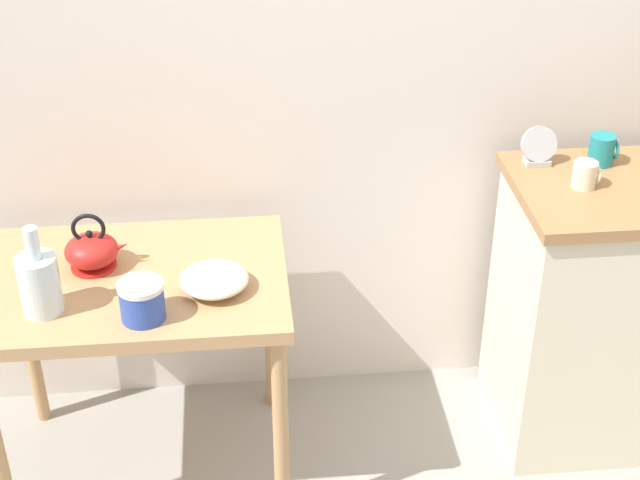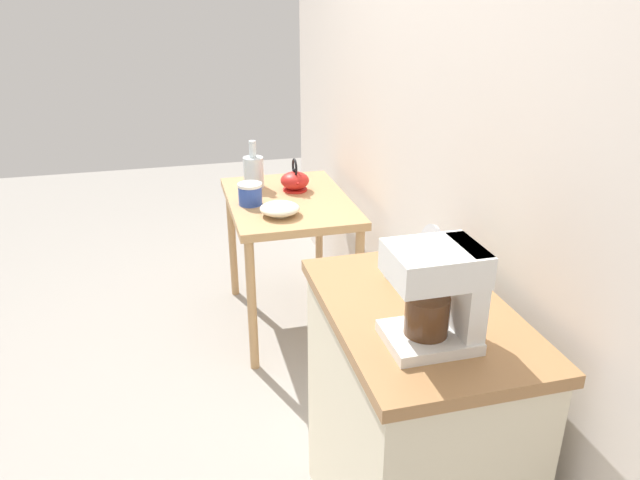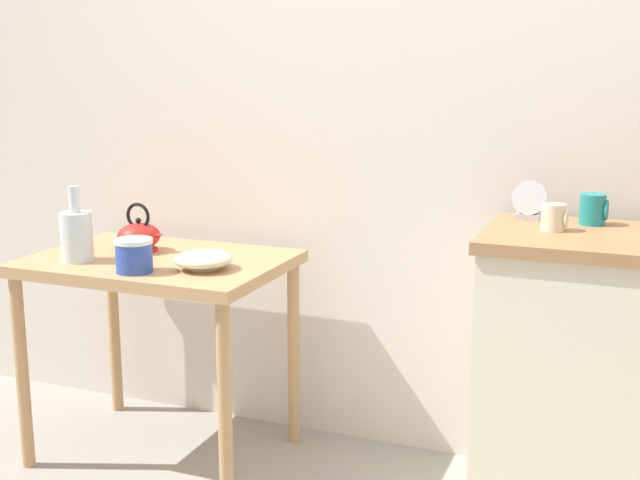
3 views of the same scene
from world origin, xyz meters
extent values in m
plane|color=gray|center=(0.00, 0.00, 0.00)|extent=(8.00, 8.00, 0.00)
cube|color=tan|center=(-0.73, 0.01, 0.70)|extent=(0.86, 0.60, 0.04)
cylinder|color=tan|center=(-0.34, -0.25, 0.34)|extent=(0.04, 0.04, 0.68)
cylinder|color=tan|center=(-1.11, 0.27, 0.34)|extent=(0.04, 0.04, 0.68)
cylinder|color=tan|center=(-0.34, 0.27, 0.34)|extent=(0.04, 0.04, 0.68)
cube|color=beige|center=(0.76, 0.08, 0.43)|extent=(0.74, 0.47, 0.86)
cylinder|color=beige|center=(-0.50, -0.08, 0.72)|extent=(0.09, 0.09, 0.01)
ellipsoid|color=beige|center=(-0.50, -0.08, 0.75)|extent=(0.19, 0.19, 0.05)
cylinder|color=red|center=(-0.84, 0.07, 0.73)|extent=(0.13, 0.13, 0.01)
ellipsoid|color=red|center=(-0.84, 0.07, 0.78)|extent=(0.15, 0.15, 0.09)
cone|color=red|center=(-0.77, 0.07, 0.78)|extent=(0.07, 0.03, 0.05)
sphere|color=black|center=(-0.84, 0.07, 0.83)|extent=(0.02, 0.02, 0.02)
torus|color=black|center=(-0.84, 0.07, 0.85)|extent=(0.09, 0.01, 0.09)
cylinder|color=silver|center=(-0.95, -0.13, 0.80)|extent=(0.11, 0.11, 0.17)
cylinder|color=silver|center=(-0.95, -0.13, 0.93)|extent=(0.04, 0.04, 0.09)
cylinder|color=#2D4CAD|center=(-0.68, -0.19, 0.77)|extent=(0.12, 0.12, 0.09)
cylinder|color=white|center=(-0.68, -0.19, 0.82)|extent=(0.12, 0.12, 0.01)
cylinder|color=beige|center=(0.57, 0.08, 0.94)|extent=(0.07, 0.07, 0.08)
torus|color=beige|center=(0.60, 0.08, 0.94)|extent=(0.01, 0.05, 0.05)
cylinder|color=teal|center=(0.66, 0.22, 0.94)|extent=(0.08, 0.08, 0.09)
torus|color=teal|center=(0.70, 0.22, 0.94)|extent=(0.01, 0.06, 0.06)
cube|color=#B2B5BA|center=(0.47, 0.23, 0.91)|extent=(0.07, 0.05, 0.02)
cylinder|color=#B2B5BA|center=(0.47, 0.23, 0.96)|extent=(0.11, 0.05, 0.11)
cylinder|color=black|center=(0.47, 0.23, 0.96)|extent=(0.09, 0.04, 0.09)
camera|label=1|loc=(-0.42, -2.24, 2.19)|focal=53.31mm
camera|label=2|loc=(2.09, -0.55, 1.73)|focal=33.33mm
camera|label=3|loc=(0.83, -2.38, 1.38)|focal=47.31mm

